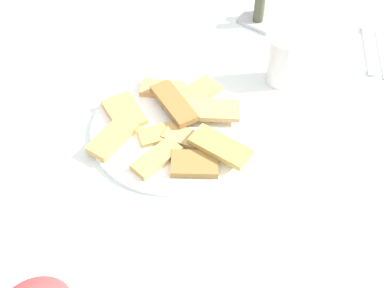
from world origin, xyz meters
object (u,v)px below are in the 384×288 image
at_px(condiment_caddy, 261,13).
at_px(soda_can, 282,61).
at_px(paper_napkin, 374,53).
at_px(spoon, 382,54).
at_px(pide_platter, 171,128).
at_px(fork, 368,50).
at_px(dining_table, 207,193).

bearing_deg(condiment_caddy, soda_can, 35.61).
height_order(paper_napkin, condiment_caddy, condiment_caddy).
bearing_deg(condiment_caddy, paper_napkin, 93.08).
bearing_deg(spoon, condiment_caddy, -109.88).
relative_size(pide_platter, soda_can, 2.98).
bearing_deg(pide_platter, soda_can, 151.43).
xyz_separation_m(fork, condiment_caddy, (0.02, -0.28, 0.02)).
relative_size(dining_table, pide_platter, 3.29).
relative_size(dining_table, fork, 6.48).
bearing_deg(soda_can, pide_platter, -28.57).
distance_m(fork, condiment_caddy, 0.28).
xyz_separation_m(dining_table, spoon, (-0.51, 0.21, 0.09)).
xyz_separation_m(dining_table, soda_can, (-0.31, 0.03, 0.15)).
bearing_deg(pide_platter, condiment_caddy, 178.70).
xyz_separation_m(fork, spoon, (0.00, 0.04, 0.00)).
relative_size(pide_platter, spoon, 2.12).
distance_m(soda_can, fork, 0.26).
bearing_deg(condiment_caddy, fork, 93.27).
xyz_separation_m(soda_can, condiment_caddy, (-0.18, -0.13, -0.04)).
height_order(dining_table, spoon, spoon).
relative_size(dining_table, spoon, 6.97).
height_order(dining_table, soda_can, soda_can).
distance_m(soda_can, paper_napkin, 0.27).
bearing_deg(paper_napkin, condiment_caddy, -86.92).
relative_size(paper_napkin, spoon, 0.78).
bearing_deg(dining_table, condiment_caddy, -168.03).
relative_size(dining_table, paper_napkin, 8.93).
xyz_separation_m(dining_table, fork, (-0.51, 0.18, 0.09)).
bearing_deg(spoon, fork, -112.78).
relative_size(spoon, condiment_caddy, 1.73).
distance_m(fork, spoon, 0.04).
bearing_deg(pide_platter, fork, 147.66).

